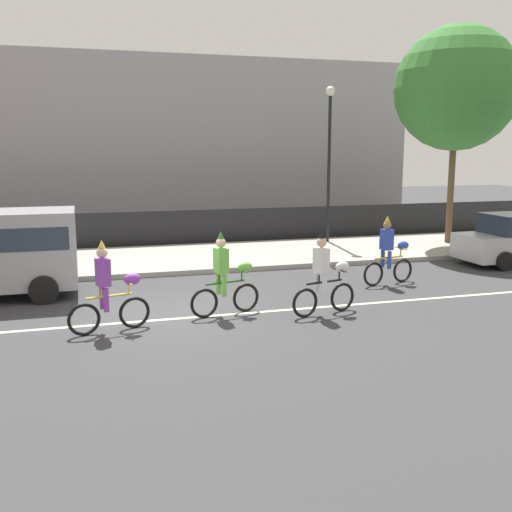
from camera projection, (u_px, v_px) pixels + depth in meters
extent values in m
plane|color=#38383A|center=(170.00, 313.00, 13.67)|extent=(80.00, 80.00, 0.00)
cube|color=beige|center=(173.00, 319.00, 13.20)|extent=(36.00, 0.14, 0.01)
cube|color=#9E9B93|center=(141.00, 260.00, 19.80)|extent=(60.00, 5.00, 0.15)
cube|color=black|center=(133.00, 230.00, 22.42)|extent=(40.00, 0.08, 1.40)
cube|color=#99939E|center=(114.00, 144.00, 29.96)|extent=(28.00, 8.00, 7.85)
torus|color=black|center=(134.00, 312.00, 12.49)|extent=(0.67, 0.23, 0.67)
torus|color=black|center=(84.00, 320.00, 11.97)|extent=(0.67, 0.23, 0.67)
cylinder|color=#E5D84C|center=(109.00, 296.00, 12.15)|extent=(0.95, 0.28, 0.05)
cylinder|color=#E5D84C|center=(101.00, 293.00, 12.06)|extent=(0.04, 0.04, 0.18)
cylinder|color=#E5D84C|center=(129.00, 288.00, 12.34)|extent=(0.04, 0.04, 0.23)
cylinder|color=#E5D84C|center=(128.00, 283.00, 12.32)|extent=(0.15, 0.49, 0.03)
ellipsoid|color=purple|center=(132.00, 279.00, 12.35)|extent=(0.40, 0.28, 0.24)
cube|color=purple|center=(103.00, 272.00, 12.01)|extent=(0.31, 0.37, 0.56)
sphere|color=beige|center=(102.00, 253.00, 11.94)|extent=(0.22, 0.22, 0.22)
cone|color=#E5D84C|center=(102.00, 244.00, 11.91)|extent=(0.14, 0.14, 0.16)
cylinder|color=purple|center=(106.00, 300.00, 11.99)|extent=(0.11, 0.11, 0.48)
cylinder|color=purple|center=(102.00, 297.00, 12.23)|extent=(0.11, 0.11, 0.48)
torus|color=black|center=(246.00, 298.00, 13.74)|extent=(0.67, 0.22, 0.67)
torus|color=black|center=(204.00, 303.00, 13.23)|extent=(0.67, 0.22, 0.67)
cylinder|color=#266626|center=(225.00, 282.00, 13.41)|extent=(0.95, 0.27, 0.05)
cylinder|color=#266626|center=(219.00, 279.00, 13.32)|extent=(0.04, 0.04, 0.18)
cylinder|color=#266626|center=(242.00, 275.00, 13.59)|extent=(0.04, 0.04, 0.23)
cylinder|color=#266626|center=(242.00, 271.00, 13.57)|extent=(0.15, 0.49, 0.03)
ellipsoid|color=#72CC4C|center=(245.00, 267.00, 13.60)|extent=(0.40, 0.28, 0.24)
cube|color=#72CC4C|center=(221.00, 260.00, 13.27)|extent=(0.31, 0.37, 0.56)
sphere|color=beige|center=(221.00, 243.00, 13.20)|extent=(0.22, 0.22, 0.22)
cone|color=#266626|center=(221.00, 235.00, 13.17)|extent=(0.14, 0.14, 0.16)
cylinder|color=#72CC4C|center=(224.00, 286.00, 13.25)|extent=(0.11, 0.11, 0.48)
cylinder|color=#72CC4C|center=(219.00, 283.00, 13.49)|extent=(0.11, 0.11, 0.48)
torus|color=black|center=(342.00, 297.00, 13.79)|extent=(0.67, 0.23, 0.67)
torus|color=black|center=(305.00, 303.00, 13.26)|extent=(0.67, 0.23, 0.67)
cylinder|color=black|center=(324.00, 282.00, 13.45)|extent=(0.95, 0.29, 0.05)
cylinder|color=black|center=(319.00, 279.00, 13.36)|extent=(0.04, 0.04, 0.18)
cylinder|color=black|center=(339.00, 275.00, 13.64)|extent=(0.04, 0.04, 0.23)
cylinder|color=black|center=(339.00, 270.00, 13.62)|extent=(0.15, 0.49, 0.03)
ellipsoid|color=white|center=(342.00, 267.00, 13.65)|extent=(0.40, 0.28, 0.24)
cube|color=white|center=(321.00, 260.00, 13.31)|extent=(0.31, 0.37, 0.56)
sphere|color=beige|center=(322.00, 242.00, 13.24)|extent=(0.22, 0.22, 0.22)
cone|color=black|center=(322.00, 234.00, 13.21)|extent=(0.14, 0.14, 0.16)
cylinder|color=white|center=(325.00, 285.00, 13.29)|extent=(0.11, 0.11, 0.48)
cylinder|color=white|center=(317.00, 283.00, 13.53)|extent=(0.11, 0.11, 0.48)
torus|color=black|center=(403.00, 270.00, 16.80)|extent=(0.67, 0.21, 0.67)
torus|color=black|center=(373.00, 274.00, 16.30)|extent=(0.67, 0.21, 0.67)
cylinder|color=gold|center=(389.00, 258.00, 16.47)|extent=(0.95, 0.26, 0.05)
cylinder|color=gold|center=(385.00, 255.00, 16.39)|extent=(0.04, 0.04, 0.18)
cylinder|color=gold|center=(401.00, 252.00, 16.65)|extent=(0.04, 0.04, 0.23)
cylinder|color=gold|center=(401.00, 248.00, 16.63)|extent=(0.14, 0.50, 0.03)
ellipsoid|color=#2D47B2|center=(403.00, 245.00, 16.66)|extent=(0.39, 0.27, 0.24)
cube|color=#2D47B2|center=(387.00, 240.00, 16.34)|extent=(0.30, 0.36, 0.56)
sphere|color=#9E7051|center=(387.00, 225.00, 16.27)|extent=(0.22, 0.22, 0.22)
cone|color=gold|center=(388.00, 218.00, 16.23)|extent=(0.14, 0.14, 0.16)
cylinder|color=#2D47B2|center=(389.00, 260.00, 16.31)|extent=(0.11, 0.11, 0.48)
cylinder|color=#2D47B2|center=(383.00, 259.00, 16.55)|extent=(0.11, 0.11, 0.48)
cylinder|color=black|center=(44.00, 290.00, 14.44)|extent=(0.70, 0.22, 0.70)
cylinder|color=black|center=(48.00, 273.00, 16.33)|extent=(0.70, 0.22, 0.70)
cylinder|color=black|center=(504.00, 261.00, 18.38)|extent=(0.60, 0.20, 0.60)
cylinder|color=black|center=(470.00, 252.00, 20.01)|extent=(0.60, 0.20, 0.60)
cylinder|color=black|center=(329.00, 170.00, 22.85)|extent=(0.12, 0.12, 5.50)
sphere|color=#EAEACC|center=(330.00, 91.00, 22.33)|extent=(0.36, 0.36, 0.36)
cylinder|color=brown|center=(451.00, 188.00, 22.71)|extent=(0.24, 0.24, 4.15)
sphere|color=#387A33|center=(457.00, 88.00, 22.06)|extent=(4.57, 4.57, 4.57)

